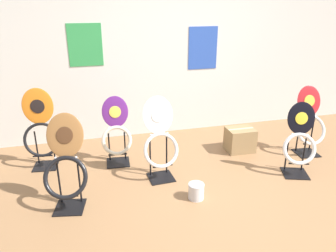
{
  "coord_description": "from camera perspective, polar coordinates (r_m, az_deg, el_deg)",
  "views": [
    {
      "loc": [
        -1.44,
        -2.36,
        1.92
      ],
      "look_at": [
        -0.53,
        1.03,
        0.55
      ],
      "focal_mm": 35.0,
      "sensor_mm": 36.0,
      "label": 1
    }
  ],
  "objects": [
    {
      "name": "ground_plane",
      "position": [
        3.37,
        13.79,
        -14.16
      ],
      "size": [
        14.0,
        14.0,
        0.0
      ],
      "primitive_type": "plane",
      "color": "#8E6642"
    },
    {
      "name": "wall_back",
      "position": [
        4.84,
        2.42,
        13.91
      ],
      "size": [
        8.0,
        0.07,
        2.6
      ],
      "color": "silver",
      "rests_on": "ground_plane"
    },
    {
      "name": "toilet_seat_display_crimson_swirl",
      "position": [
        4.6,
        23.46,
        0.44
      ],
      "size": [
        0.42,
        0.36,
        0.88
      ],
      "color": "black",
      "rests_on": "ground_plane"
    },
    {
      "name": "toilet_seat_display_orange_sun",
      "position": [
        4.13,
        -21.28,
        -0.9
      ],
      "size": [
        0.43,
        0.31,
        0.98
      ],
      "color": "black",
      "rests_on": "ground_plane"
    },
    {
      "name": "toilet_seat_display_woodgrain",
      "position": [
        3.26,
        -17.38,
        -6.75
      ],
      "size": [
        0.45,
        0.43,
        0.92
      ],
      "color": "black",
      "rests_on": "ground_plane"
    },
    {
      "name": "toilet_seat_display_purple_note",
      "position": [
        4.02,
        -8.95,
        -1.68
      ],
      "size": [
        0.38,
        0.3,
        0.85
      ],
      "color": "black",
      "rests_on": "ground_plane"
    },
    {
      "name": "toilet_seat_display_white_plain",
      "position": [
        3.62,
        -1.4,
        -2.69
      ],
      "size": [
        0.41,
        0.31,
        0.94
      ],
      "color": "black",
      "rests_on": "ground_plane"
    },
    {
      "name": "toilet_seat_display_jazz_black",
      "position": [
        4.0,
        21.9,
        -2.94
      ],
      "size": [
        0.41,
        0.36,
        0.85
      ],
      "color": "black",
      "rests_on": "ground_plane"
    },
    {
      "name": "paint_can",
      "position": [
        3.42,
        4.93,
        -11.15
      ],
      "size": [
        0.16,
        0.16,
        0.17
      ],
      "color": "silver",
      "rests_on": "ground_plane"
    },
    {
      "name": "storage_box",
      "position": [
        4.49,
        12.43,
        -2.34
      ],
      "size": [
        0.36,
        0.29,
        0.32
      ],
      "color": "#93754C",
      "rests_on": "ground_plane"
    }
  ]
}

